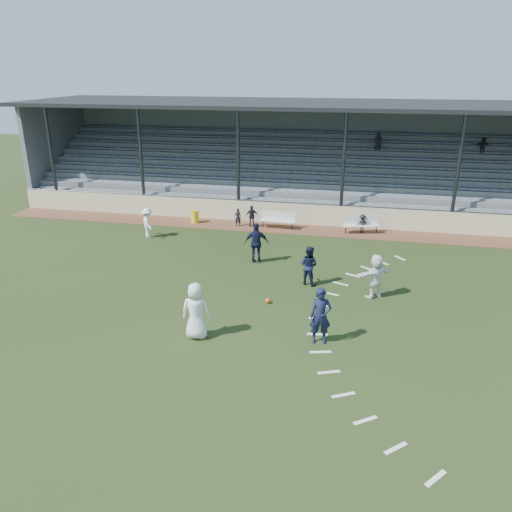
{
  "coord_description": "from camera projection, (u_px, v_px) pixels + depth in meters",
  "views": [
    {
      "loc": [
        3.99,
        -16.28,
        8.59
      ],
      "look_at": [
        0.0,
        2.5,
        1.3
      ],
      "focal_mm": 35.0,
      "sensor_mm": 36.0,
      "label": 1
    }
  ],
  "objects": [
    {
      "name": "player_white_back",
      "position": [
        376.0,
        276.0,
        19.59
      ],
      "size": [
        1.65,
        1.41,
        1.79
      ],
      "primitive_type": "imported",
      "rotation": [
        0.0,
        0.0,
        3.78
      ],
      "color": "white",
      "rests_on": "ground"
    },
    {
      "name": "grandstand",
      "position": [
        299.0,
        171.0,
        32.8
      ],
      "size": [
        34.6,
        9.0,
        6.61
      ],
      "color": "slate",
      "rests_on": "ground"
    },
    {
      "name": "player_navy_mid",
      "position": [
        309.0,
        265.0,
        20.8
      ],
      "size": [
        1.0,
        0.9,
        1.68
      ],
      "primitive_type": "imported",
      "rotation": [
        0.0,
        0.0,
        2.76
      ],
      "color": "#131835",
      "rests_on": "ground"
    },
    {
      "name": "player_white_wing",
      "position": [
        148.0,
        223.0,
        26.59
      ],
      "size": [
        1.12,
        1.19,
        1.61
      ],
      "primitive_type": "imported",
      "rotation": [
        0.0,
        0.0,
        2.24
      ],
      "color": "white",
      "rests_on": "ground"
    },
    {
      "name": "football",
      "position": [
        268.0,
        301.0,
        19.34
      ],
      "size": [
        0.2,
        0.2,
        0.2
      ],
      "primitive_type": "sphere",
      "color": "#E75F0D",
      "rests_on": "ground"
    },
    {
      "name": "player_white_lead",
      "position": [
        196.0,
        311.0,
        16.59
      ],
      "size": [
        1.02,
        0.71,
        1.97
      ],
      "primitive_type": "imported",
      "rotation": [
        0.0,
        0.0,
        3.23
      ],
      "color": "white",
      "rests_on": "ground"
    },
    {
      "name": "trash_bin",
      "position": [
        195.0,
        217.0,
        29.2
      ],
      "size": [
        0.46,
        0.46,
        0.73
      ],
      "primitive_type": "cylinder",
      "color": "yellow",
      "rests_on": "cinder_track"
    },
    {
      "name": "player_navy_lead",
      "position": [
        321.0,
        316.0,
        16.28
      ],
      "size": [
        0.78,
        0.59,
        1.95
      ],
      "primitive_type": "imported",
      "rotation": [
        0.0,
        0.0,
        0.19
      ],
      "color": "#131835",
      "rests_on": "ground"
    },
    {
      "name": "cinder_track",
      "position": [
        285.0,
        228.0,
        28.31
      ],
      "size": [
        34.0,
        2.0,
        0.02
      ],
      "primitive_type": "cube",
      "color": "brown",
      "rests_on": "ground"
    },
    {
      "name": "retaining_wall",
      "position": [
        288.0,
        213.0,
        29.06
      ],
      "size": [
        34.0,
        0.18,
        1.2
      ],
      "primitive_type": "cube",
      "color": "beige",
      "rests_on": "ground"
    },
    {
      "name": "sub_left_far",
      "position": [
        252.0,
        216.0,
        28.39
      ],
      "size": [
        0.79,
        0.53,
        1.24
      ],
      "primitive_type": "imported",
      "rotation": [
        0.0,
        0.0,
        3.48
      ],
      "color": "black",
      "rests_on": "cinder_track"
    },
    {
      "name": "bench_right",
      "position": [
        361.0,
        223.0,
        27.35
      ],
      "size": [
        2.04,
        0.91,
        0.95
      ],
      "rotation": [
        0.0,
        0.0,
        0.24
      ],
      "color": "silver",
      "rests_on": "cinder_track"
    },
    {
      "name": "sub_left_near",
      "position": [
        238.0,
        217.0,
        28.58
      ],
      "size": [
        0.43,
        0.36,
        1.02
      ],
      "primitive_type": "imported",
      "rotation": [
        0.0,
        0.0,
        3.5
      ],
      "color": "black",
      "rests_on": "cinder_track"
    },
    {
      "name": "sub_right",
      "position": [
        362.0,
        224.0,
        27.4
      ],
      "size": [
        0.76,
        0.59,
        1.03
      ],
      "primitive_type": "imported",
      "rotation": [
        0.0,
        0.0,
        3.5
      ],
      "color": "black",
      "rests_on": "cinder_track"
    },
    {
      "name": "player_navy_wing",
      "position": [
        257.0,
        243.0,
        23.12
      ],
      "size": [
        1.18,
        0.66,
        1.91
      ],
      "primitive_type": "imported",
      "rotation": [
        0.0,
        0.0,
        3.32
      ],
      "color": "#131835",
      "rests_on": "ground"
    },
    {
      "name": "ground",
      "position": [
        242.0,
        311.0,
        18.71
      ],
      "size": [
        90.0,
        90.0,
        0.0
      ],
      "primitive_type": "plane",
      "color": "#233214",
      "rests_on": "ground"
    },
    {
      "name": "penalty_arc",
      "position": [
        354.0,
        322.0,
        17.91
      ],
      "size": [
        3.89,
        14.63,
        0.01
      ],
      "color": "white",
      "rests_on": "ground"
    },
    {
      "name": "bench_left",
      "position": [
        278.0,
        218.0,
        28.17
      ],
      "size": [
        2.02,
        0.54,
        0.95
      ],
      "rotation": [
        0.0,
        0.0,
        -0.05
      ],
      "color": "silver",
      "rests_on": "cinder_track"
    }
  ]
}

